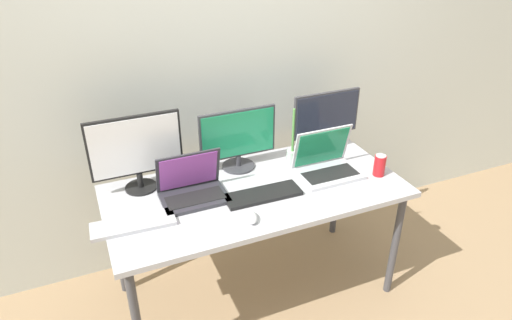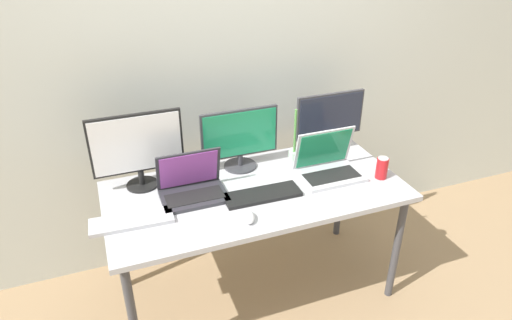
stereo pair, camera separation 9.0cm
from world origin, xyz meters
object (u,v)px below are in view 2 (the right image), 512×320
at_px(keyboard_aux, 132,221).
at_px(mouse_by_keyboard, 249,217).
at_px(monitor_center, 240,138).
at_px(monitor_right, 330,121).
at_px(bamboo_vase, 294,157).
at_px(keyboard_main, 262,195).
at_px(laptop_secondary, 328,165).
at_px(laptop_silver, 192,186).
at_px(soda_can_near_keyboard, 382,168).
at_px(work_desk, 256,199).
at_px(monitor_left, 137,147).

relative_size(keyboard_aux, mouse_by_keyboard, 3.68).
height_order(monitor_center, monitor_right, monitor_right).
bearing_deg(monitor_right, bamboo_vase, -157.90).
bearing_deg(monitor_center, keyboard_main, -88.88).
bearing_deg(laptop_secondary, keyboard_main, -168.87).
distance_m(monitor_center, laptop_secondary, 0.53).
relative_size(laptop_silver, soda_can_near_keyboard, 2.71).
bearing_deg(work_desk, bamboo_vase, 25.12).
relative_size(laptop_silver, keyboard_main, 0.84).
distance_m(soda_can_near_keyboard, bamboo_vase, 0.50).
xyz_separation_m(laptop_secondary, soda_can_near_keyboard, (0.27, -0.14, 0.00)).
xyz_separation_m(laptop_silver, keyboard_main, (0.34, -0.14, -0.05)).
relative_size(monitor_left, monitor_right, 1.11).
height_order(laptop_silver, mouse_by_keyboard, laptop_silver).
relative_size(work_desk, monitor_left, 3.33).
xyz_separation_m(keyboard_main, mouse_by_keyboard, (-0.14, -0.17, 0.01)).
xyz_separation_m(monitor_right, keyboard_main, (-0.57, -0.33, -0.20)).
xyz_separation_m(laptop_silver, bamboo_vase, (0.62, 0.07, 0.02)).
bearing_deg(keyboard_main, monitor_center, 92.36).
distance_m(laptop_silver, bamboo_vase, 0.63).
xyz_separation_m(keyboard_aux, bamboo_vase, (0.96, 0.21, 0.06)).
bearing_deg(laptop_secondary, mouse_by_keyboard, -155.67).
distance_m(monitor_center, keyboard_main, 0.39).
relative_size(monitor_center, laptop_secondary, 1.29).
bearing_deg(laptop_secondary, soda_can_near_keyboard, -27.82).
distance_m(work_desk, monitor_center, 0.37).
distance_m(work_desk, soda_can_near_keyboard, 0.73).
distance_m(laptop_secondary, bamboo_vase, 0.20).
distance_m(laptop_secondary, soda_can_near_keyboard, 0.30).
relative_size(monitor_center, mouse_by_keyboard, 4.20).
xyz_separation_m(monitor_left, monitor_right, (1.14, -0.00, -0.03)).
bearing_deg(soda_can_near_keyboard, laptop_secondary, 152.18).
relative_size(monitor_left, laptop_silver, 1.42).
distance_m(keyboard_main, keyboard_aux, 0.68).
height_order(monitor_right, mouse_by_keyboard, monitor_right).
xyz_separation_m(laptop_secondary, keyboard_aux, (-1.11, -0.08, -0.05)).
bearing_deg(mouse_by_keyboard, keyboard_main, 66.04).
bearing_deg(soda_can_near_keyboard, work_desk, 169.10).
bearing_deg(laptop_silver, laptop_secondary, -4.27).
height_order(work_desk, monitor_right, monitor_right).
height_order(monitor_left, laptop_secondary, monitor_left).
relative_size(work_desk, laptop_silver, 4.72).
height_order(monitor_center, bamboo_vase, bamboo_vase).
bearing_deg(mouse_by_keyboard, soda_can_near_keyboard, 22.71).
relative_size(monitor_left, soda_can_near_keyboard, 3.85).
height_order(work_desk, monitor_center, monitor_center).
bearing_deg(work_desk, monitor_left, 156.28).
bearing_deg(monitor_left, mouse_by_keyboard, -48.91).
bearing_deg(keyboard_aux, keyboard_main, 2.22).
xyz_separation_m(monitor_center, bamboo_vase, (0.29, -0.13, -0.12)).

